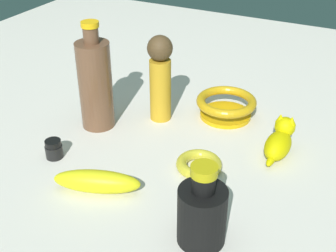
{
  "coord_description": "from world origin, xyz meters",
  "views": [
    {
      "loc": [
        -0.75,
        -0.38,
        0.56
      ],
      "look_at": [
        0.0,
        0.0,
        0.05
      ],
      "focal_mm": 47.88,
      "sensor_mm": 36.0,
      "label": 1
    }
  ],
  "objects": [
    {
      "name": "cat_figurine",
      "position": [
        0.08,
        -0.23,
        0.03
      ],
      "size": [
        0.13,
        0.06,
        0.08
      ],
      "color": "#CEBF05",
      "rests_on": "ground"
    },
    {
      "name": "ground",
      "position": [
        0.0,
        0.0,
        0.0
      ],
      "size": [
        2.0,
        2.0,
        0.0
      ],
      "primitive_type": "plane",
      "color": "silver"
    },
    {
      "name": "person_figure_adult",
      "position": [
        0.11,
        0.07,
        0.11
      ],
      "size": [
        0.06,
        0.06,
        0.21
      ],
      "color": "gold",
      "rests_on": "ground"
    },
    {
      "name": "bottle_tall",
      "position": [
        0.01,
        0.19,
        0.11
      ],
      "size": [
        0.08,
        0.08,
        0.26
      ],
      "color": "brown",
      "rests_on": "ground"
    },
    {
      "name": "banana",
      "position": [
        -0.2,
        0.05,
        0.02
      ],
      "size": [
        0.1,
        0.18,
        0.05
      ],
      "primitive_type": "ellipsoid",
      "rotation": [
        0.0,
        0.0,
        1.92
      ],
      "color": "yellow",
      "rests_on": "ground"
    },
    {
      "name": "bottle_short",
      "position": [
        -0.23,
        -0.18,
        0.06
      ],
      "size": [
        0.08,
        0.08,
        0.15
      ],
      "color": "black",
      "rests_on": "ground"
    },
    {
      "name": "nail_polish_jar",
      "position": [
        -0.15,
        0.2,
        0.02
      ],
      "size": [
        0.04,
        0.04,
        0.04
      ],
      "color": "black",
      "rests_on": "ground"
    },
    {
      "name": "bangle",
      "position": [
        -0.05,
        -0.1,
        0.01
      ],
      "size": [
        0.1,
        0.1,
        0.02
      ],
      "primitive_type": "torus",
      "color": "gold",
      "rests_on": "ground"
    },
    {
      "name": "bowl",
      "position": [
        0.19,
        -0.07,
        0.03
      ],
      "size": [
        0.15,
        0.15,
        0.05
      ],
      "color": "gold",
      "rests_on": "ground"
    }
  ]
}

